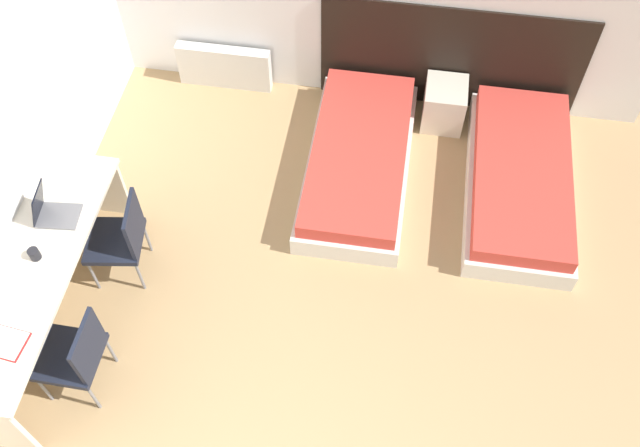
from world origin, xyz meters
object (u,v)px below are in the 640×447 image
object	(u,v)px
nightstand	(444,104)
chair_near_laptop	(121,237)
bed_near_door	(520,179)
chair_near_notebook	(76,354)
bed_near_window	(359,160)
laptop	(52,211)

from	to	relation	value
nightstand	chair_near_laptop	size ratio (longest dim) A/B	0.51
bed_near_door	chair_near_notebook	bearing A→B (deg)	-143.51
bed_near_window	chair_near_notebook	world-z (taller)	chair_near_notebook
chair_near_laptop	chair_near_notebook	distance (m)	1.01
nightstand	bed_near_window	bearing A→B (deg)	-132.95
bed_near_window	chair_near_laptop	bearing A→B (deg)	-142.40
bed_near_door	nightstand	distance (m)	1.05
bed_near_window	chair_near_laptop	size ratio (longest dim) A/B	2.29
chair_near_laptop	chair_near_notebook	world-z (taller)	same
nightstand	chair_near_laptop	bearing A→B (deg)	-139.32
bed_near_window	nightstand	bearing A→B (deg)	47.05
nightstand	chair_near_notebook	distance (m)	3.96
chair_near_notebook	bed_near_door	bearing A→B (deg)	37.05
chair_near_laptop	bed_near_window	bearing A→B (deg)	29.25
bed_near_window	chair_near_laptop	distance (m)	2.20
bed_near_window	bed_near_door	xyz separation A→B (m)	(1.44, 0.00, 0.00)
bed_near_door	chair_near_laptop	bearing A→B (deg)	-157.21
chair_near_laptop	chair_near_notebook	bearing A→B (deg)	-98.31
laptop	chair_near_notebook	bearing A→B (deg)	-70.46
laptop	nightstand	bearing A→B (deg)	31.18
nightstand	chair_near_notebook	bearing A→B (deg)	-128.15
chair_near_laptop	laptop	xyz separation A→B (m)	(-0.45, -0.06, 0.32)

